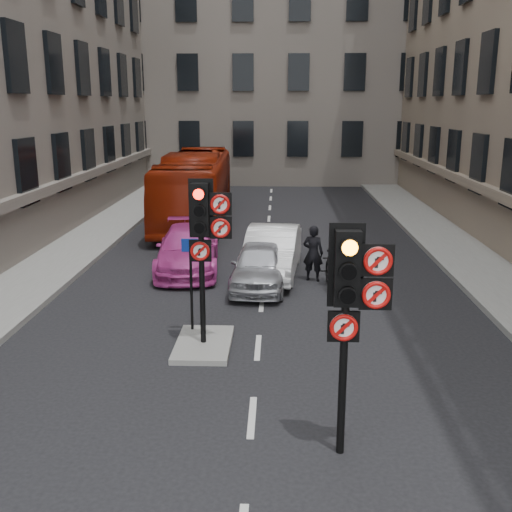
# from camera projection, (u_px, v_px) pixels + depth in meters

# --- Properties ---
(ground) EXTENTS (120.00, 120.00, 0.00)m
(ground) POSITION_uv_depth(u_px,v_px,m) (246.00, 490.00, 8.31)
(ground) COLOR black
(ground) RESTS_ON ground
(pavement_left) EXTENTS (3.00, 50.00, 0.16)m
(pavement_left) POSITION_uv_depth(u_px,v_px,m) (52.00, 260.00, 20.16)
(pavement_left) COLOR gray
(pavement_left) RESTS_ON ground
(pavement_right) EXTENTS (3.00, 50.00, 0.16)m
(pavement_right) POSITION_uv_depth(u_px,v_px,m) (484.00, 264.00, 19.64)
(pavement_right) COLOR gray
(pavement_right) RESTS_ON ground
(centre_island) EXTENTS (1.20, 2.00, 0.12)m
(centre_island) POSITION_uv_depth(u_px,v_px,m) (204.00, 344.00, 13.17)
(centre_island) COLOR gray
(centre_island) RESTS_ON ground
(building_far) EXTENTS (30.00, 14.00, 20.00)m
(building_far) POSITION_uv_depth(u_px,v_px,m) (274.00, 33.00, 42.59)
(building_far) COLOR gray
(building_far) RESTS_ON ground
(signal_near) EXTENTS (0.91, 0.40, 3.58)m
(signal_near) POSITION_uv_depth(u_px,v_px,m) (352.00, 293.00, 8.57)
(signal_near) COLOR black
(signal_near) RESTS_ON ground
(signal_far) EXTENTS (0.91, 0.40, 3.58)m
(signal_far) POSITION_uv_depth(u_px,v_px,m) (205.00, 227.00, 12.51)
(signal_far) COLOR black
(signal_far) RESTS_ON centre_island
(car_silver) EXTENTS (1.71, 3.87, 1.29)m
(car_silver) POSITION_uv_depth(u_px,v_px,m) (259.00, 265.00, 17.33)
(car_silver) COLOR #A7A8AE
(car_silver) RESTS_ON ground
(car_white) EXTENTS (1.98, 4.59, 1.47)m
(car_white) POSITION_uv_depth(u_px,v_px,m) (272.00, 251.00, 18.58)
(car_white) COLOR silver
(car_white) RESTS_ON ground
(car_pink) EXTENTS (2.33, 4.85, 1.36)m
(car_pink) POSITION_uv_depth(u_px,v_px,m) (188.00, 249.00, 19.08)
(car_pink) COLOR #C13891
(car_pink) RESTS_ON ground
(bus_red) EXTENTS (3.01, 11.21, 3.10)m
(bus_red) POSITION_uv_depth(u_px,v_px,m) (195.00, 187.00, 26.67)
(bus_red) COLOR maroon
(bus_red) RESTS_ON ground
(motorcycle) EXTENTS (0.56, 1.79, 1.06)m
(motorcycle) POSITION_uv_depth(u_px,v_px,m) (330.00, 270.00, 17.26)
(motorcycle) COLOR black
(motorcycle) RESTS_ON ground
(motorcyclist) EXTENTS (0.70, 0.55, 1.70)m
(motorcyclist) POSITION_uv_depth(u_px,v_px,m) (313.00, 253.00, 17.89)
(motorcyclist) COLOR black
(motorcyclist) RESTS_ON ground
(info_sign) EXTENTS (0.37, 0.11, 2.16)m
(info_sign) POSITION_uv_depth(u_px,v_px,m) (191.00, 271.00, 13.53)
(info_sign) COLOR black
(info_sign) RESTS_ON centre_island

